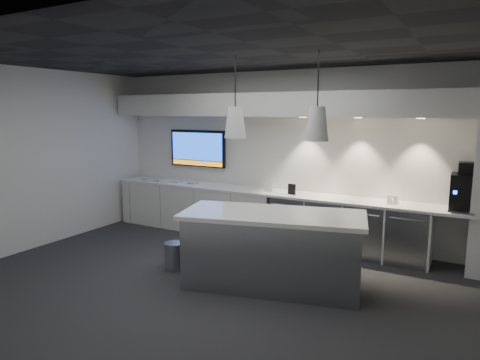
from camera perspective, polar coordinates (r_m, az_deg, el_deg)
The scene contains 26 objects.
floor at distance 5.88m, azimuth -3.68°, elevation -13.86°, with size 7.00×7.00×0.00m, color #2A2B2D.
ceiling at distance 5.45m, azimuth -4.02°, elevation 16.56°, with size 7.00×7.00×0.00m, color black.
wall_back at distance 7.67m, azimuth 6.35°, elevation 3.18°, with size 7.00×7.00×0.00m, color white.
wall_front at distance 3.66m, azimuth -25.61°, elevation -4.41°, with size 7.00×7.00×0.00m, color white.
wall_left at distance 7.92m, azimuth -25.68°, elevation 2.51°, with size 7.00×7.00×0.00m, color white.
back_counter at distance 7.46m, azimuth 5.30°, elevation -1.78°, with size 6.80×0.65×0.04m, color white.
left_base_cabinets at distance 8.40m, azimuth -5.76°, elevation -3.68°, with size 3.30×0.63×0.86m, color white.
fridge_unit_a at distance 7.47m, azimuth 7.01°, elevation -5.38°, with size 0.60×0.61×0.85m, color gray.
fridge_unit_b at distance 7.27m, azimuth 11.64°, elevation -5.92°, with size 0.60×0.61×0.85m, color gray.
fridge_unit_c at distance 7.12m, azimuth 16.51°, elevation -6.45°, with size 0.60×0.61×0.85m, color gray.
fridge_unit_d at distance 7.02m, azimuth 21.57°, elevation -6.95°, with size 0.60×0.61×0.85m, color gray.
backsplash at distance 7.27m, azimuth 15.06°, elevation 2.98°, with size 4.60×0.03×1.30m, color white.
soffit at distance 7.35m, azimuth 5.56°, elevation 9.96°, with size 6.90×0.60×0.40m, color white.
wall_tv at distance 8.53m, azimuth -5.67°, elevation 4.21°, with size 1.25×0.07×0.72m.
island at distance 5.70m, azimuth 4.35°, elevation -9.21°, with size 2.52×1.55×1.00m.
bin at distance 6.42m, azimuth -8.77°, elevation -9.99°, with size 0.29×0.29×0.40m, color gray.
coffee_machine at distance 6.83m, azimuth 27.78°, elevation -1.28°, with size 0.39×0.55×0.69m.
sign_black at distance 7.27m, azimuth 6.92°, elevation -1.22°, with size 0.14×0.02×0.18m, color black.
sign_white at distance 7.49m, azimuth 3.78°, elevation -1.03°, with size 0.18×0.02×0.14m, color white.
cup_cluster at distance 6.92m, azimuth 19.69°, elevation -2.43°, with size 0.16×0.16×0.14m, color white, non-canonical shape.
tray_a at distance 8.98m, azimuth -12.29°, elevation 0.14°, with size 0.16×0.16×0.03m, color #ABABAB.
tray_b at distance 8.74m, azimuth -10.74°, elevation -0.06°, with size 0.16×0.16×0.03m, color #ABABAB.
tray_c at distance 8.54m, azimuth -8.38°, elevation -0.21°, with size 0.16×0.16×0.03m, color #ABABAB.
tray_d at distance 8.31m, azimuth -6.33°, elevation -0.43°, with size 0.16×0.16×0.03m, color #ABABAB.
pendant_left at distance 5.66m, azimuth -0.64°, elevation 7.71°, with size 0.29×0.29×1.11m.
pendant_right at distance 5.20m, azimuth 10.22°, elevation 7.43°, with size 0.29×0.29×1.11m.
Camera 1 is at (2.94, -4.54, 2.31)m, focal length 32.00 mm.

